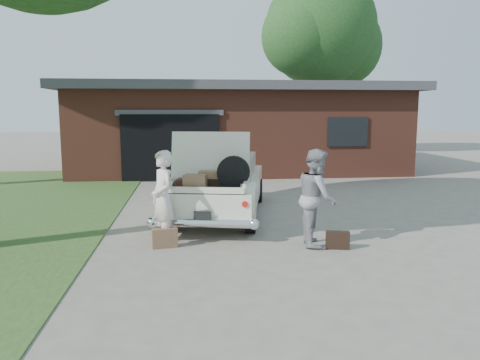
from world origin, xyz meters
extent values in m
plane|color=gray|center=(0.00, 0.00, 0.00)|extent=(90.00, 90.00, 0.00)
cube|color=brown|center=(1.00, 11.50, 1.50)|extent=(12.00, 7.00, 3.00)
cube|color=#4C4C51|center=(1.00, 11.50, 3.15)|extent=(12.80, 7.80, 0.30)
cube|color=black|center=(-1.50, 8.05, 1.10)|extent=(3.20, 0.30, 2.20)
cube|color=#4C4C51|center=(-1.50, 7.98, 2.25)|extent=(3.50, 0.12, 0.18)
cube|color=black|center=(4.50, 7.98, 1.60)|extent=(1.40, 0.08, 1.00)
cylinder|color=#38281E|center=(6.13, 17.53, 2.63)|extent=(0.44, 0.44, 5.25)
sphere|color=#2A5D26|center=(6.13, 17.53, 6.57)|extent=(5.93, 5.93, 5.93)
sphere|color=#2A5D26|center=(7.46, 18.13, 5.82)|extent=(4.45, 4.45, 4.45)
sphere|color=#2A5D26|center=(4.94, 16.79, 6.10)|extent=(4.15, 4.15, 4.15)
cube|color=beige|center=(-0.23, 2.76, 0.57)|extent=(2.56, 4.77, 0.59)
cube|color=#ADA998|center=(-0.18, 3.02, 1.09)|extent=(1.81, 2.06, 0.47)
cube|color=black|center=(-0.01, 3.87, 1.07)|extent=(1.39, 0.34, 0.40)
cube|color=black|center=(-0.34, 2.18, 1.07)|extent=(1.39, 0.34, 0.40)
cylinder|color=black|center=(-1.31, 1.40, 0.30)|extent=(0.31, 0.62, 0.60)
cylinder|color=black|center=(0.26, 1.09, 0.30)|extent=(0.31, 0.62, 0.60)
cylinder|color=black|center=(-0.72, 4.42, 0.30)|extent=(0.31, 0.62, 0.60)
cylinder|color=black|center=(0.85, 4.11, 0.30)|extent=(0.31, 0.62, 0.60)
cylinder|color=silver|center=(-0.67, 0.49, 0.36)|extent=(1.85, 0.52, 0.16)
cylinder|color=#A5140F|center=(-1.39, 0.70, 0.71)|extent=(0.12, 0.11, 0.11)
cylinder|color=#A5140F|center=(0.07, 0.41, 0.71)|extent=(0.12, 0.11, 0.11)
cube|color=black|center=(-0.68, 0.47, 0.50)|extent=(0.31, 0.08, 0.15)
cube|color=black|center=(-0.56, 1.07, 0.88)|extent=(1.57, 1.25, 0.04)
cube|color=beige|center=(-1.27, 1.21, 0.97)|extent=(0.24, 0.99, 0.16)
cube|color=beige|center=(0.15, 0.93, 0.97)|extent=(0.24, 0.99, 0.16)
cube|color=beige|center=(-0.66, 0.58, 0.93)|extent=(1.43, 0.33, 0.11)
cube|color=beige|center=(-0.49, 1.45, 1.40)|extent=(1.54, 0.55, 1.02)
cube|color=#513022|center=(-0.89, 1.18, 0.97)|extent=(0.54, 0.40, 0.16)
cube|color=olive|center=(-0.79, 0.84, 1.04)|extent=(0.45, 0.34, 0.28)
cube|color=black|center=(-0.50, 1.18, 0.98)|extent=(0.60, 0.45, 0.17)
cube|color=#9D7650|center=(-0.51, 1.16, 1.13)|extent=(0.45, 0.34, 0.14)
cylinder|color=black|center=(-0.08, 0.93, 1.20)|extent=(0.62, 0.26, 0.60)
imported|color=silver|center=(-1.35, 0.46, 0.83)|extent=(0.60, 0.71, 1.65)
imported|color=gray|center=(1.29, 0.20, 0.84)|extent=(0.72, 0.88, 1.68)
cube|color=brown|center=(-1.33, 0.27, 0.17)|extent=(0.45, 0.21, 0.33)
cube|color=black|center=(1.58, -0.11, 0.15)|extent=(0.41, 0.20, 0.30)
camera|label=1|loc=(-0.88, -7.55, 2.32)|focal=35.00mm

